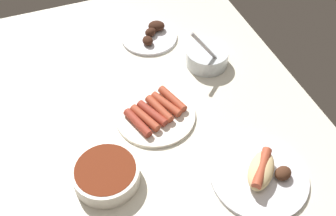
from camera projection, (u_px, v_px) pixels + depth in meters
ground_plane at (152, 113)px, 115.57cm from camera, size 120.00×90.00×3.00cm
plate_hotdog_assembled at (261, 174)px, 98.39cm from camera, size 24.27×24.27×5.61cm
bowl_coleslaw at (207, 56)px, 125.21cm from camera, size 13.22×13.48×14.97cm
bowl_chili at (106, 174)px, 97.33cm from camera, size 16.50×16.50×4.71cm
plate_grilled_meat at (150, 35)px, 135.15cm from camera, size 18.79×18.79×4.15cm
plate_sausages at (156, 113)px, 112.02cm from camera, size 22.56×22.56×3.32cm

